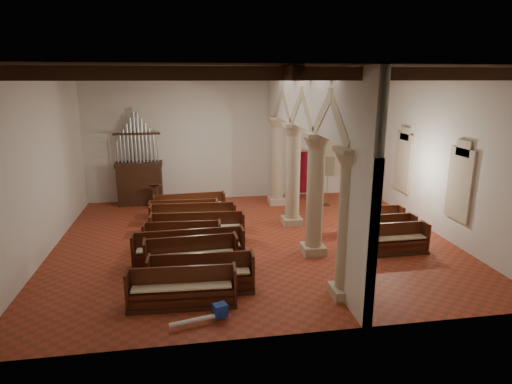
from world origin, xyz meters
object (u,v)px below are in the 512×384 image
object	(u,v)px
nave_pew_0	(182,294)
aisle_pew_0	(399,243)
pipe_organ	(140,175)
lectern	(156,198)
processional_banner	(327,188)

from	to	relation	value
nave_pew_0	aisle_pew_0	xyz separation A→B (m)	(7.19, 2.39, 0.00)
pipe_organ	lectern	world-z (taller)	pipe_organ
pipe_organ	lectern	size ratio (longest dim) A/B	3.56
lectern	processional_banner	distance (m)	7.84
processional_banner	nave_pew_0	xyz separation A→B (m)	(-6.57, -8.16, -0.47)
pipe_organ	aisle_pew_0	xyz separation A→B (m)	(9.17, -7.39, -1.03)
nave_pew_0	aisle_pew_0	size ratio (longest dim) A/B	1.44
lectern	processional_banner	size ratio (longest dim) A/B	0.50
pipe_organ	aisle_pew_0	bearing A→B (deg)	-38.88
processional_banner	pipe_organ	bearing A→B (deg)	-166.62
processional_banner	aisle_pew_0	size ratio (longest dim) A/B	1.27
pipe_organ	lectern	xyz separation A→B (m)	(0.73, -0.93, -0.86)
nave_pew_0	aisle_pew_0	distance (m)	7.58
lectern	pipe_organ	bearing A→B (deg)	137.31
lectern	aisle_pew_0	xyz separation A→B (m)	(8.44, -6.47, -0.17)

